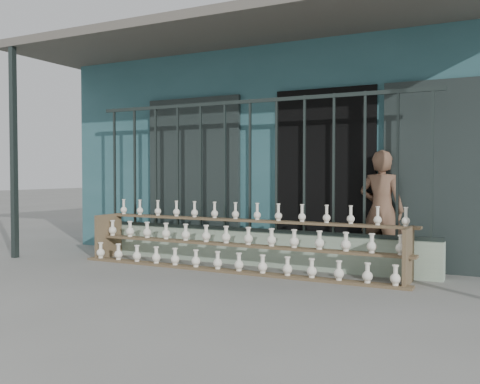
% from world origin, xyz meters
% --- Properties ---
extents(ground, '(60.00, 60.00, 0.00)m').
position_xyz_m(ground, '(0.00, 0.00, 0.00)').
color(ground, slate).
extents(workshop_building, '(7.40, 6.60, 3.21)m').
position_xyz_m(workshop_building, '(0.00, 4.23, 1.62)').
color(workshop_building, '#2D5960').
rests_on(workshop_building, ground).
extents(parapet_wall, '(5.00, 0.20, 0.45)m').
position_xyz_m(parapet_wall, '(0.00, 1.30, 0.23)').
color(parapet_wall, '#9BB299').
rests_on(parapet_wall, ground).
extents(security_fence, '(5.00, 0.04, 1.80)m').
position_xyz_m(security_fence, '(-0.00, 1.30, 1.35)').
color(security_fence, '#283330').
rests_on(security_fence, parapet_wall).
extents(shelf_rack, '(4.50, 0.68, 0.85)m').
position_xyz_m(shelf_rack, '(0.01, 0.88, 0.36)').
color(shelf_rack, brown).
rests_on(shelf_rack, ground).
extents(elderly_woman, '(0.59, 0.41, 1.54)m').
position_xyz_m(elderly_woman, '(1.70, 1.66, 0.77)').
color(elderly_woman, brown).
rests_on(elderly_woman, ground).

